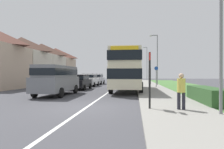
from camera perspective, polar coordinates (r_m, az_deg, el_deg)
ground_plane at (r=9.40m, az=-7.78°, el=-9.88°), size 120.00×120.00×0.00m
lane_marking_centre at (r=17.19m, az=-0.95°, el=-5.30°), size 0.14×60.00×0.01m
pavement_near_side at (r=15.14m, az=13.99°, el=-5.83°), size 3.20×68.00×0.12m
grass_verge_seaward at (r=16.24m, az=29.30°, el=-5.51°), size 6.00×68.00×0.08m
roadside_hedge at (r=11.63m, az=26.88°, el=-5.72°), size 1.10×4.06×0.90m
double_decker_bus at (r=18.23m, az=4.60°, el=1.73°), size 2.80×9.63×3.70m
parked_van_grey at (r=15.11m, az=-16.30°, el=-0.98°), size 2.11×5.13×2.26m
parked_car_black at (r=20.12m, az=-9.91°, el=-2.03°), size 1.95×3.96×1.58m
parked_car_white at (r=25.31m, az=-6.76°, el=-1.46°), size 1.91×4.10×1.70m
parked_car_silver at (r=30.35m, az=-4.60°, el=-1.20°), size 1.99×4.31×1.69m
pedestrian_at_stop at (r=8.59m, az=20.23°, el=-4.27°), size 0.34×0.34×1.67m
bus_stop_sign at (r=8.44m, az=11.34°, el=-0.51°), size 0.09×0.52×2.60m
cycle_route_sign at (r=22.52m, az=13.25°, el=-0.39°), size 0.44×0.08×2.52m
street_lamp_near at (r=8.61m, az=29.44°, el=17.61°), size 1.14×0.20×7.35m
street_lamp_mid at (r=27.12m, az=13.33°, el=5.34°), size 1.14×0.20×7.10m
street_lamp_far at (r=46.79m, az=10.41°, el=3.85°), size 1.14×0.20×8.20m
house_terrace_far_side at (r=31.86m, az=-22.97°, el=3.35°), size 6.69×22.71×6.85m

